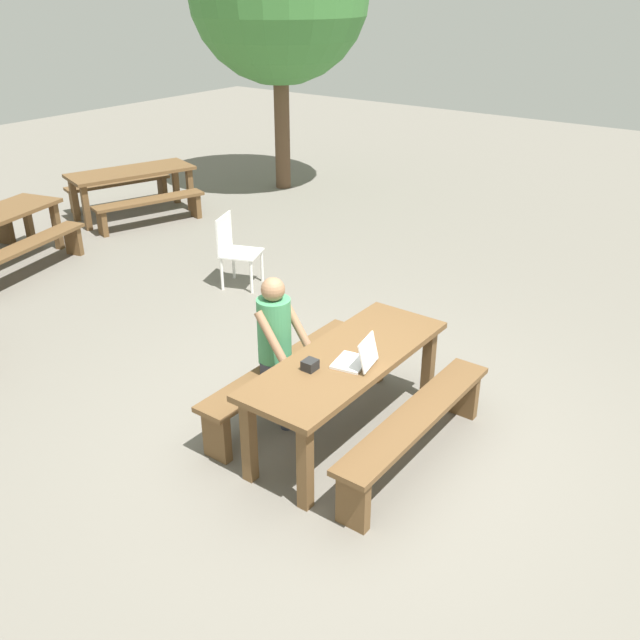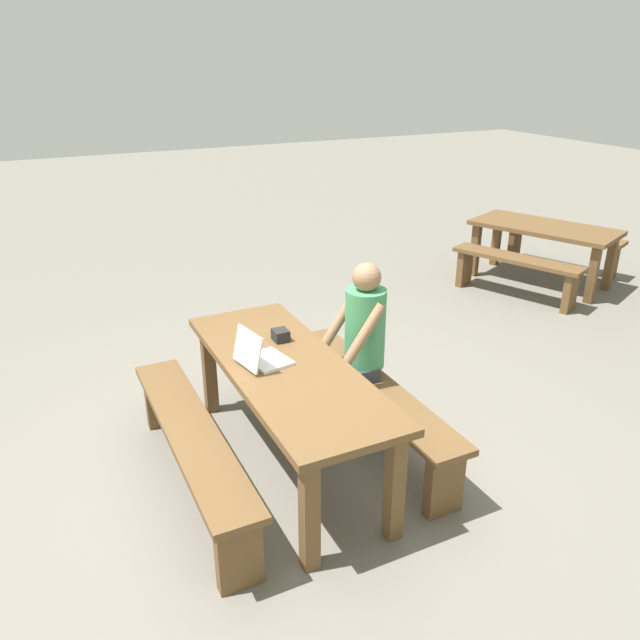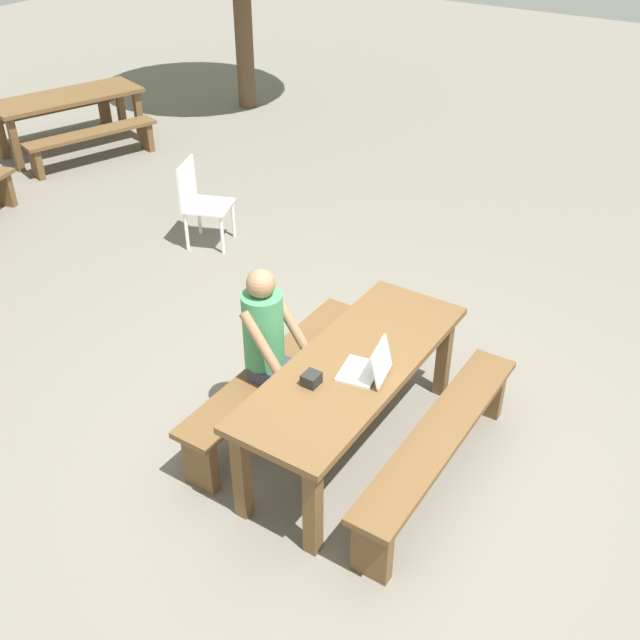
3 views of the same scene
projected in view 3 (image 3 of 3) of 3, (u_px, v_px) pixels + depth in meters
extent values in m
plane|color=slate|center=(352.00, 446.00, 5.26)|extent=(30.00, 30.00, 0.00)
cube|color=brown|center=(354.00, 364.00, 4.85)|extent=(1.99, 0.73, 0.05)
cube|color=brown|center=(313.00, 509.00, 4.32)|extent=(0.09, 0.09, 0.70)
cube|color=brown|center=(444.00, 355.00, 5.57)|extent=(0.09, 0.09, 0.70)
cube|color=brown|center=(242.00, 473.00, 4.56)|extent=(0.09, 0.09, 0.70)
cube|color=brown|center=(383.00, 334.00, 5.81)|extent=(0.09, 0.09, 0.70)
cube|color=brown|center=(440.00, 433.00, 4.72)|extent=(1.91, 0.30, 0.05)
cube|color=brown|center=(372.00, 549.00, 4.25)|extent=(0.08, 0.24, 0.42)
cube|color=brown|center=(487.00, 390.00, 5.45)|extent=(0.08, 0.24, 0.42)
cube|color=brown|center=(276.00, 366.00, 5.30)|extent=(1.91, 0.30, 0.05)
cube|color=brown|center=(201.00, 462.00, 4.83)|extent=(0.08, 0.24, 0.42)
cube|color=brown|center=(338.00, 336.00, 6.03)|extent=(0.08, 0.24, 0.42)
cube|color=white|center=(359.00, 372.00, 4.73)|extent=(0.32, 0.28, 0.02)
cube|color=white|center=(381.00, 362.00, 4.62)|extent=(0.29, 0.12, 0.23)
cube|color=black|center=(380.00, 361.00, 4.62)|extent=(0.26, 0.10, 0.21)
cube|color=black|center=(311.00, 379.00, 4.62)|extent=(0.11, 0.10, 0.08)
cylinder|color=#333847|center=(280.00, 415.00, 5.19)|extent=(0.10, 0.10, 0.47)
cylinder|color=#333847|center=(294.00, 401.00, 5.31)|extent=(0.10, 0.10, 0.47)
cube|color=#333847|center=(276.00, 373.00, 5.14)|extent=(0.28, 0.28, 0.12)
cylinder|color=#3F8C59|center=(263.00, 331.00, 5.00)|extent=(0.28, 0.28, 0.56)
cylinder|color=#936B4C|center=(261.00, 342.00, 4.82)|extent=(0.07, 0.32, 0.41)
cylinder|color=#936B4C|center=(289.00, 319.00, 5.04)|extent=(0.07, 0.32, 0.41)
sphere|color=#936B4C|center=(261.00, 284.00, 4.79)|extent=(0.20, 0.20, 0.20)
cube|color=white|center=(209.00, 206.00, 7.57)|extent=(0.57, 0.57, 0.02)
cube|color=white|center=(187.00, 183.00, 7.48)|extent=(0.42, 0.18, 0.45)
cylinder|color=white|center=(222.00, 235.00, 7.51)|extent=(0.04, 0.04, 0.41)
cylinder|color=white|center=(233.00, 219.00, 7.82)|extent=(0.04, 0.04, 0.41)
cylinder|color=white|center=(187.00, 232.00, 7.57)|extent=(0.04, 0.04, 0.41)
cylinder|color=white|center=(199.00, 216.00, 7.88)|extent=(0.04, 0.04, 0.41)
cube|color=brown|center=(3.00, 189.00, 8.48)|extent=(0.14, 0.25, 0.39)
cube|color=brown|center=(66.00, 97.00, 9.66)|extent=(2.05, 1.30, 0.05)
cube|color=brown|center=(15.00, 145.00, 9.24)|extent=(0.11, 0.11, 0.68)
cube|color=brown|center=(139.00, 117.00, 10.14)|extent=(0.11, 0.11, 0.68)
cube|color=brown|center=(0.00, 133.00, 9.60)|extent=(0.11, 0.11, 0.68)
cube|color=brown|center=(121.00, 107.00, 10.49)|extent=(0.11, 0.11, 0.68)
cube|color=brown|center=(91.00, 133.00, 9.43)|extent=(1.73, 0.82, 0.05)
cube|color=brown|center=(36.00, 163.00, 9.15)|extent=(0.15, 0.25, 0.38)
cube|color=brown|center=(147.00, 136.00, 9.94)|extent=(0.15, 0.25, 0.38)
cube|color=brown|center=(52.00, 108.00, 10.25)|extent=(1.73, 0.82, 0.05)
cube|color=brown|center=(0.00, 135.00, 9.97)|extent=(0.15, 0.25, 0.38)
cube|color=brown|center=(105.00, 112.00, 10.76)|extent=(0.15, 0.25, 0.38)
cylinder|color=brown|center=(243.00, 27.00, 10.93)|extent=(0.27, 0.27, 2.37)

